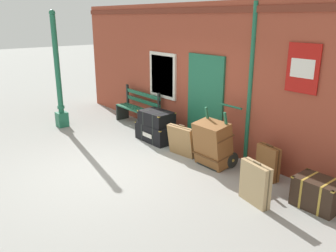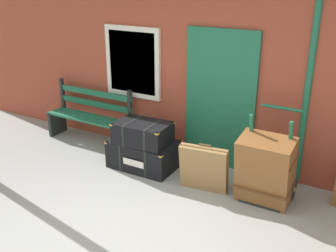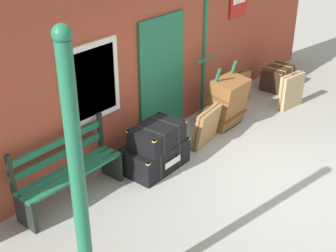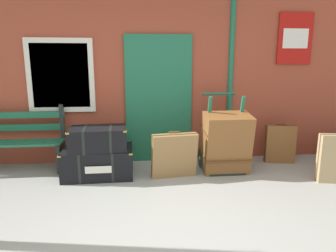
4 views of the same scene
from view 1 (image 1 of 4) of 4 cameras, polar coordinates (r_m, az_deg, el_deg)
ground_plane at (r=7.02m, az=-9.40°, el=-7.09°), size 60.00×60.00×0.00m
brick_facade at (r=8.08m, az=6.33°, el=8.14°), size 10.40×0.35×3.20m
lamp_post at (r=9.78m, az=-17.40°, el=6.49°), size 0.28×0.28×3.06m
platform_bench at (r=9.70m, az=-4.84°, el=2.76°), size 1.60×0.43×1.01m
steamer_trunk_base at (r=8.49m, az=-1.71°, el=-0.98°), size 1.02×0.68×0.43m
steamer_trunk_middle at (r=8.34m, az=-1.90°, el=1.34°), size 0.84×0.59×0.33m
porters_trolley at (r=7.20m, az=8.23°, el=-4.07°), size 0.71×0.67×1.18m
large_brown_trunk at (r=7.01m, az=7.30°, el=-2.91°), size 0.70×0.57×0.94m
suitcase_oxblood at (r=7.52m, az=2.17°, el=-2.44°), size 0.68×0.31×0.69m
suitcase_tan at (r=6.73m, az=15.99°, el=-5.73°), size 0.50×0.23×0.67m
suitcase_umber at (r=5.81m, az=14.03°, el=-9.09°), size 0.60×0.26×0.72m
corner_trunk at (r=6.04m, az=23.21°, el=-10.06°), size 0.70×0.50×0.49m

